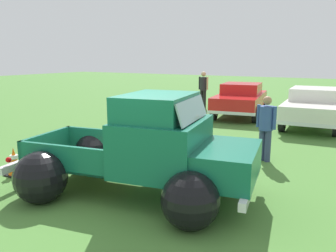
% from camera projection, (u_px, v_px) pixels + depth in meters
% --- Properties ---
extents(ground_plane, '(80.00, 80.00, 0.00)m').
position_uv_depth(ground_plane, '(132.00, 192.00, 6.60)').
color(ground_plane, '#477A33').
extents(vintage_pickup_truck, '(4.87, 3.37, 1.96)m').
position_uv_depth(vintage_pickup_truck, '(150.00, 156.00, 6.32)').
color(vintage_pickup_truck, black).
rests_on(vintage_pickup_truck, ground).
extents(show_car_0, '(2.48, 4.48, 1.43)m').
position_uv_depth(show_car_0, '(241.00, 98.00, 14.94)').
color(show_car_0, black).
rests_on(show_car_0, ground).
extents(show_car_1, '(2.16, 4.59, 1.43)m').
position_uv_depth(show_car_1, '(313.00, 106.00, 12.73)').
color(show_car_1, black).
rests_on(show_car_1, ground).
extents(spectator_0, '(0.53, 0.36, 1.84)m').
position_uv_depth(spectator_0, '(203.00, 87.00, 17.20)').
color(spectator_0, black).
rests_on(spectator_0, ground).
extents(spectator_2, '(0.54, 0.42, 1.63)m').
position_uv_depth(spectator_2, '(266.00, 125.00, 8.41)').
color(spectator_2, navy).
rests_on(spectator_2, ground).
extents(lane_cone_0, '(0.36, 0.36, 0.63)m').
position_uv_depth(lane_cone_0, '(14.00, 162.00, 7.49)').
color(lane_cone_0, black).
rests_on(lane_cone_0, ground).
extents(lane_cone_1, '(0.36, 0.36, 0.63)m').
position_uv_depth(lane_cone_1, '(110.00, 135.00, 10.05)').
color(lane_cone_1, black).
rests_on(lane_cone_1, ground).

